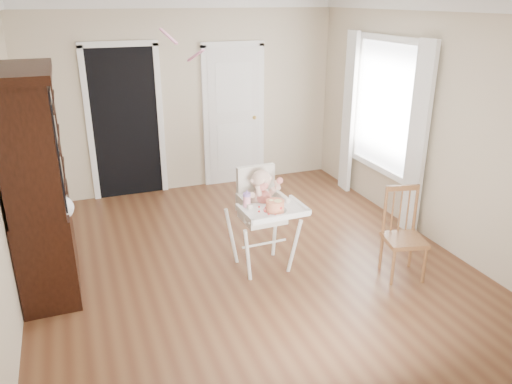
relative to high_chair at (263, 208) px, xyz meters
name	(u,v)px	position (x,y,z in m)	size (l,w,h in m)	color
floor	(246,260)	(-0.12, 0.20, -0.69)	(5.00, 5.00, 0.00)	#55301D
wall_back	(187,99)	(-0.12, 2.70, 0.66)	(4.50, 4.50, 0.00)	beige
wall_right	(428,124)	(2.13, 0.20, 0.66)	(5.00, 5.00, 0.00)	beige
crown_molding	(244,6)	(-0.12, 0.20, 1.95)	(4.50, 5.00, 0.12)	white
doorway	(125,120)	(-1.02, 2.68, 0.42)	(1.06, 0.05, 2.22)	black
closet_door	(234,117)	(0.58, 2.67, 0.33)	(0.96, 0.09, 2.13)	white
window_right	(382,115)	(2.06, 1.00, 0.60)	(0.13, 1.84, 2.30)	white
high_chair	(263,208)	(0.00, 0.00, 0.00)	(0.67, 0.81, 1.12)	white
baby	(262,193)	(0.00, 0.03, 0.16)	(0.32, 0.24, 0.48)	beige
cake	(275,206)	(0.02, -0.29, 0.14)	(0.23, 0.23, 0.11)	silver
sippy_cup	(247,199)	(-0.21, -0.10, 0.17)	(0.08, 0.08, 0.19)	pink
china_cabinet	(38,184)	(-2.10, 0.44, 0.39)	(0.57, 1.28, 2.16)	black
dining_chair	(403,236)	(1.30, -0.65, -0.25)	(0.46, 0.46, 0.94)	brown
streamer	(168,36)	(-0.60, 1.36, 1.63)	(0.03, 0.50, 0.02)	pink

